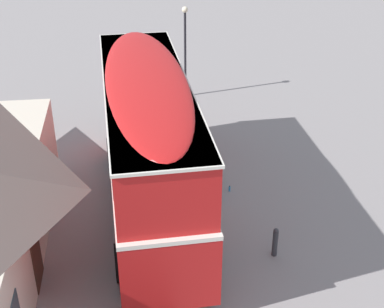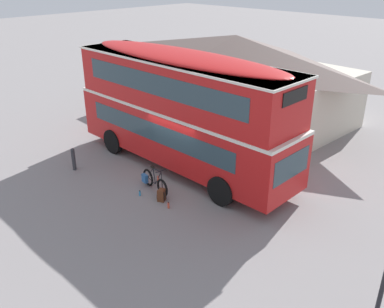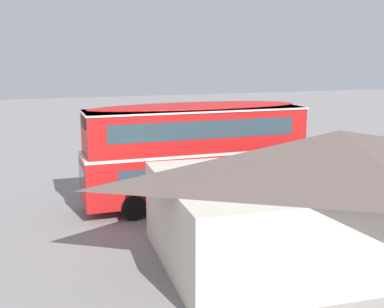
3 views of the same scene
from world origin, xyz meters
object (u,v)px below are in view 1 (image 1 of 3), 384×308
object	(u,v)px
street_lamp	(185,42)
kerb_bollard	(275,242)
water_bottle_red_squeeze	(217,169)
water_bottle_blue_sports	(229,189)
backpack_on_ground	(215,174)
double_decker_bus	(149,140)
touring_bicycle	(211,183)

from	to	relation	value
street_lamp	kerb_bollard	bearing A→B (deg)	-176.44
water_bottle_red_squeeze	street_lamp	size ratio (longest dim) A/B	0.06
street_lamp	water_bottle_blue_sports	bearing A→B (deg)	-178.52
kerb_bollard	backpack_on_ground	bearing A→B (deg)	11.16
double_decker_bus	touring_bicycle	size ratio (longest dim) A/B	6.15
backpack_on_ground	water_bottle_blue_sports	distance (m)	0.91
double_decker_bus	kerb_bollard	world-z (taller)	double_decker_bus
backpack_on_ground	street_lamp	world-z (taller)	street_lamp
double_decker_bus	touring_bicycle	xyz separation A→B (m)	(0.72, -2.18, -2.27)
touring_bicycle	water_bottle_blue_sports	xyz separation A→B (m)	(-0.05, -0.64, -0.27)
water_bottle_blue_sports	water_bottle_red_squeeze	world-z (taller)	water_bottle_red_squeeze
backpack_on_ground	water_bottle_red_squeeze	size ratio (longest dim) A/B	2.00
water_bottle_red_squeeze	double_decker_bus	bearing A→B (deg)	127.53
street_lamp	kerb_bollard	world-z (taller)	street_lamp
double_decker_bus	street_lamp	world-z (taller)	double_decker_bus
double_decker_bus	backpack_on_ground	size ratio (longest dim) A/B	20.98
water_bottle_blue_sports	touring_bicycle	bearing A→B (deg)	85.26
street_lamp	touring_bicycle	bearing A→B (deg)	177.18
touring_bicycle	backpack_on_ground	xyz separation A→B (m)	(0.78, -0.31, -0.12)
double_decker_bus	water_bottle_red_squeeze	bearing A→B (deg)	-52.47
water_bottle_blue_sports	backpack_on_ground	bearing A→B (deg)	22.05
backpack_on_ground	street_lamp	xyz separation A→B (m)	(7.77, -0.12, 2.45)
kerb_bollard	water_bottle_red_squeeze	bearing A→B (deg)	7.93
double_decker_bus	touring_bicycle	bearing A→B (deg)	-71.80
water_bottle_red_squeeze	kerb_bollard	bearing A→B (deg)	-172.07
backpack_on_ground	water_bottle_red_squeeze	bearing A→B (deg)	-18.07
water_bottle_blue_sports	kerb_bollard	xyz separation A→B (m)	(-3.61, -0.54, 0.40)
double_decker_bus	water_bottle_blue_sports	bearing A→B (deg)	-76.78
water_bottle_blue_sports	kerb_bollard	distance (m)	3.67
backpack_on_ground	double_decker_bus	bearing A→B (deg)	121.03
touring_bicycle	water_bottle_red_squeeze	distance (m)	1.44
backpack_on_ground	kerb_bollard	bearing A→B (deg)	-168.84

